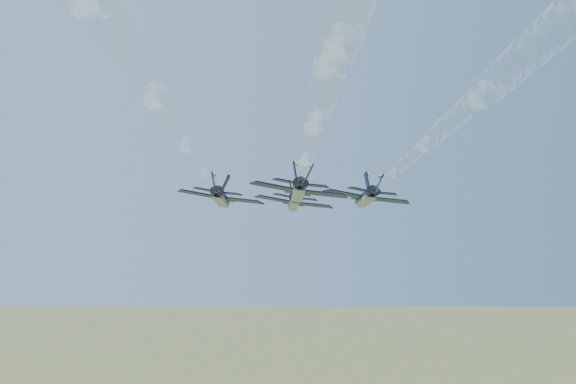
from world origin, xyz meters
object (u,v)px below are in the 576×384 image
object	(u,v)px
jet_lead	(294,202)
jet_right	(366,197)
jet_left	(221,198)
jet_slot	(298,191)

from	to	relation	value
jet_lead	jet_right	distance (m)	15.93
jet_left	jet_right	world-z (taller)	same
jet_lead	jet_right	bearing A→B (deg)	-43.70
jet_lead	jet_slot	distance (m)	22.42
jet_right	jet_lead	bearing A→B (deg)	136.30
jet_left	jet_slot	world-z (taller)	same
jet_slot	jet_right	bearing A→B (deg)	44.78
jet_lead	jet_right	world-z (taller)	same
jet_left	jet_right	distance (m)	23.81
jet_lead	jet_slot	size ratio (longest dim) A/B	1.00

